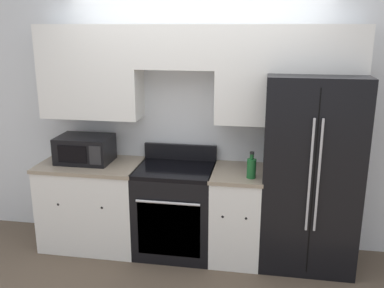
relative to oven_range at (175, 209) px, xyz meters
The scene contains 8 objects.
ground_plane 0.57m from the oven_range, 61.35° to the right, with size 12.00×12.00×0.00m, color brown.
wall_back 1.10m from the oven_range, 56.74° to the left, with size 8.00×0.39×2.60m.
lower_cabinets_left 0.87m from the oven_range, behind, with size 1.02×0.64×0.89m.
lower_cabinets_right 0.61m from the oven_range, ahead, with size 0.49×0.64×0.89m.
oven_range is the anchor object (origin of this frame).
refrigerator 1.36m from the oven_range, ahead, with size 0.86×0.77×1.82m.
microwave 1.10m from the oven_range, behind, with size 0.53×0.39×0.27m.
bottle 0.93m from the oven_range, 11.70° to the right, with size 0.08×0.08×0.25m.
Camera 1 is at (0.67, -3.55, 2.24)m, focal length 40.00 mm.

